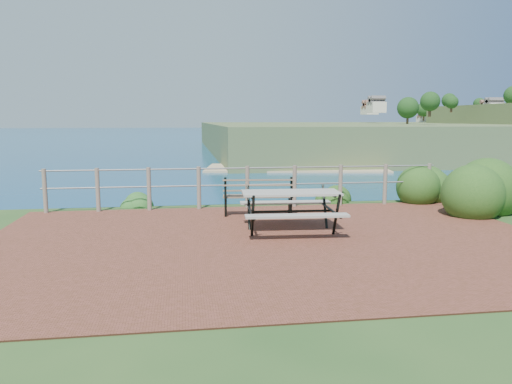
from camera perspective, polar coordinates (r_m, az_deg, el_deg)
The scene contains 9 objects.
ground at distance 8.72m, azimuth 1.84°, elevation -5.75°, with size 10.00×7.00×0.12m, color brown.
ocean at distance 208.34m, azimuth -7.98°, elevation 7.71°, with size 1200.00×1200.00×0.00m, color #15637F.
safety_railing at distance 11.88m, azimuth -0.99°, elevation 0.84°, with size 9.40×0.10×1.00m.
picnic_table at distance 9.35m, azimuth 4.00°, elevation -1.75°, with size 1.85×1.57×0.76m.
park_bench at distance 10.94m, azimuth 0.23°, elevation 0.20°, with size 1.57×0.53×0.87m.
shrub_right_front at distance 12.41m, azimuth 23.33°, elevation -2.20°, with size 1.57×1.57×2.22m, color #153F13.
shrub_right_edge at distance 13.68m, azimuth 18.46°, elevation -1.02°, with size 1.10×1.10×1.57m, color #153F13.
shrub_lip_west at distance 12.75m, azimuth -13.87°, elevation -1.48°, with size 0.85×0.85×0.62m, color #255720.
shrub_lip_east at distance 13.34m, azimuth 9.25°, elevation -0.92°, with size 0.85×0.85×0.62m, color #153F13.
Camera 1 is at (-1.50, -8.33, 2.13)m, focal length 35.00 mm.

